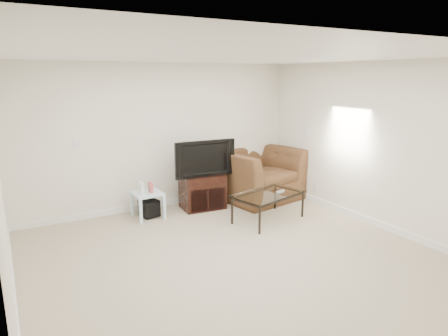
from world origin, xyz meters
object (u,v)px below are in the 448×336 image
tv_stand (203,191)px  subwoofer (149,208)px  coffee_table (268,207)px  side_table (148,205)px  television (203,157)px  recliner (258,166)px

tv_stand → subwoofer: 0.99m
coffee_table → tv_stand: bearing=120.4°
tv_stand → side_table: size_ratio=1.62×
tv_stand → side_table: tv_stand is taller
television → side_table: television is taller
side_table → recliner: recliner is taller
television → coffee_table: size_ratio=0.87×
television → coffee_table: (0.64, -1.05, -0.69)m
tv_stand → television: (-0.00, -0.03, 0.61)m
tv_stand → coffee_table: tv_stand is taller
side_table → tv_stand: bearing=0.0°
television → coffee_table: bearing=-55.6°
side_table → recliner: size_ratio=0.31×
recliner → subwoofer: bearing=169.5°
recliner → coffee_table: recliner is taller
television → coffee_table: television is taller
side_table → recliner: (2.17, 0.00, 0.42)m
recliner → television: bearing=171.5°
tv_stand → side_table: bearing=-175.7°
coffee_table → recliner: bearing=63.9°
tv_stand → television: 0.61m
subwoofer → coffee_table: size_ratio=0.23×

